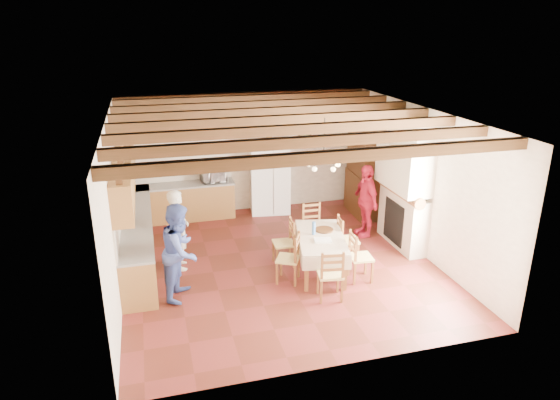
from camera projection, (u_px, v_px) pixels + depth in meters
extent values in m
cube|color=#521E16|center=(279.00, 264.00, 10.02)|extent=(6.00, 6.50, 0.02)
cube|color=white|center=(279.00, 114.00, 8.99)|extent=(6.00, 6.50, 0.02)
cube|color=beige|center=(245.00, 152.00, 12.46)|extent=(6.00, 0.02, 3.00)
cube|color=beige|center=(344.00, 271.00, 6.54)|extent=(6.00, 0.02, 3.00)
cube|color=beige|center=(114.00, 208.00, 8.76)|extent=(0.02, 6.50, 3.00)
cube|color=beige|center=(420.00, 181.00, 10.25)|extent=(0.02, 6.50, 3.00)
cube|color=brown|center=(138.00, 238.00, 10.15)|extent=(0.60, 4.30, 0.86)
cube|color=brown|center=(186.00, 202.00, 12.16)|extent=(2.30, 0.60, 0.86)
cube|color=slate|center=(136.00, 218.00, 10.00)|extent=(0.62, 4.30, 0.04)
cube|color=slate|center=(185.00, 185.00, 12.01)|extent=(2.34, 0.62, 0.04)
cube|color=beige|center=(119.00, 204.00, 9.82)|extent=(0.03, 4.30, 0.60)
cube|color=beige|center=(183.00, 169.00, 12.16)|extent=(2.30, 0.03, 0.60)
cube|color=brown|center=(124.00, 172.00, 9.64)|extent=(0.35, 4.20, 0.70)
cube|color=#2E2115|center=(305.00, 135.00, 12.70)|extent=(0.34, 0.03, 0.42)
cube|color=white|center=(270.00, 175.00, 12.50)|extent=(1.06, 0.91, 1.92)
cube|color=beige|center=(321.00, 237.00, 9.49)|extent=(1.20, 1.83, 0.05)
cube|color=brown|center=(307.00, 274.00, 8.90)|extent=(0.08, 0.08, 0.69)
cube|color=brown|center=(345.00, 273.00, 8.93)|extent=(0.08, 0.08, 0.69)
cube|color=brown|center=(300.00, 239.00, 10.31)|extent=(0.08, 0.08, 0.69)
cube|color=brown|center=(333.00, 238.00, 10.34)|extent=(0.08, 0.08, 0.69)
torus|color=black|center=(324.00, 159.00, 8.97)|extent=(0.47, 0.47, 0.03)
imported|color=beige|center=(179.00, 229.00, 9.62)|extent=(0.40, 0.60, 1.61)
imported|color=#4055A1|center=(181.00, 251.00, 8.59)|extent=(0.93, 1.03, 1.72)
imported|color=red|center=(366.00, 201.00, 11.11)|extent=(0.43, 0.98, 1.65)
imported|color=silver|center=(213.00, 175.00, 12.12)|extent=(0.64, 0.48, 0.33)
imported|color=#3C200F|center=(269.00, 131.00, 12.12)|extent=(0.28, 0.28, 0.29)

